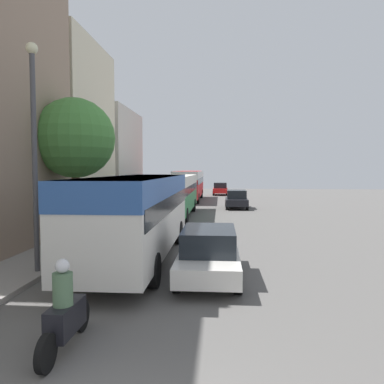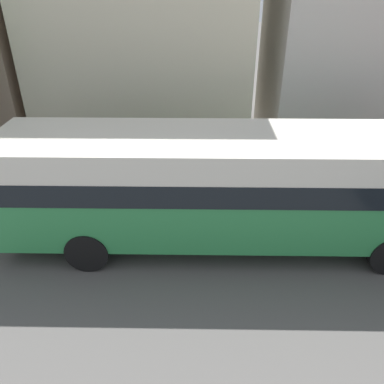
# 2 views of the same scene
# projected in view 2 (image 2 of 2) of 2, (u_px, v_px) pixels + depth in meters

# --- Properties ---
(bus_following) EXTENTS (2.49, 11.19, 2.90)m
(bus_following) POSITION_uv_depth(u_px,v_px,m) (237.00, 176.00, 8.79)
(bus_following) COLOR #2D8447
(bus_following) RESTS_ON ground_plane
(pedestrian_walking_away) EXTENTS (0.41, 0.41, 1.64)m
(pedestrian_walking_away) POSITION_uv_depth(u_px,v_px,m) (364.00, 150.00, 12.48)
(pedestrian_walking_away) COLOR #232838
(pedestrian_walking_away) RESTS_ON sidewalk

